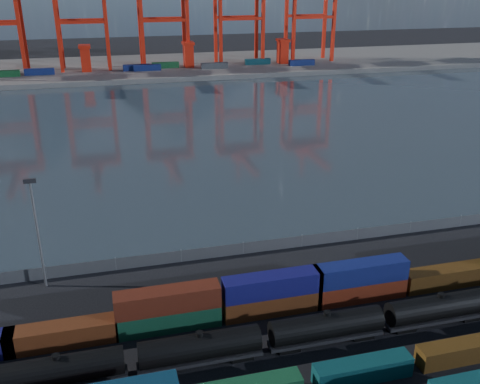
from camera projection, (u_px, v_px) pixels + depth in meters
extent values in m
plane|color=black|center=(306.00, 370.00, 60.93)|extent=(700.00, 700.00, 0.00)
plane|color=#2C3840|center=(175.00, 129.00, 154.89)|extent=(700.00, 700.00, 0.00)
cube|color=#514F4C|center=(143.00, 67.00, 248.47)|extent=(700.00, 70.00, 2.00)
cube|color=#0C3E40|center=(363.00, 370.00, 59.13)|extent=(11.28, 2.29, 2.44)
cube|color=#4C300F|center=(463.00, 351.00, 62.09)|extent=(11.28, 2.29, 2.44)
cube|color=#612C13|center=(62.00, 335.00, 64.51)|extent=(13.18, 2.68, 2.86)
cube|color=#12462D|center=(169.00, 319.00, 67.53)|extent=(13.18, 2.68, 2.86)
cube|color=#5B2012|center=(168.00, 300.00, 66.44)|extent=(13.18, 2.68, 2.86)
cube|color=#5F2E13|center=(272.00, 303.00, 70.71)|extent=(13.18, 2.68, 2.86)
cube|color=navy|center=(273.00, 285.00, 69.62)|extent=(13.18, 2.68, 2.86)
cube|color=maroon|center=(359.00, 290.00, 73.64)|extent=(13.18, 2.68, 2.86)
cube|color=navy|center=(361.00, 272.00, 72.55)|extent=(13.18, 2.68, 2.86)
cube|color=#513110|center=(446.00, 277.00, 76.83)|extent=(13.18, 2.68, 2.86)
cylinder|color=black|center=(58.00, 370.00, 57.33)|extent=(13.96, 3.11, 3.11)
cylinder|color=black|center=(56.00, 357.00, 56.67)|extent=(0.86, 0.86, 0.54)
cube|color=black|center=(60.00, 383.00, 57.98)|extent=(14.50, 2.15, 0.43)
cube|color=black|center=(106.00, 378.00, 59.27)|extent=(2.69, 1.93, 0.64)
cylinder|color=black|center=(200.00, 346.00, 60.93)|extent=(13.96, 3.11, 3.11)
cylinder|color=black|center=(200.00, 334.00, 60.28)|extent=(0.86, 0.86, 0.54)
cube|color=black|center=(200.00, 358.00, 61.58)|extent=(14.50, 2.15, 0.43)
cube|color=black|center=(159.00, 369.00, 60.62)|extent=(2.69, 1.93, 0.64)
cube|color=black|center=(241.00, 355.00, 62.87)|extent=(2.69, 1.93, 0.64)
cylinder|color=black|center=(326.00, 325.00, 64.53)|extent=(13.96, 3.11, 3.11)
cylinder|color=black|center=(327.00, 314.00, 63.88)|extent=(0.86, 0.86, 0.54)
cube|color=black|center=(325.00, 337.00, 65.19)|extent=(14.50, 2.15, 0.43)
cube|color=black|center=(288.00, 346.00, 64.23)|extent=(2.69, 1.93, 0.64)
cube|color=black|center=(361.00, 334.00, 66.48)|extent=(2.69, 1.93, 0.64)
cylinder|color=black|center=(439.00, 307.00, 68.14)|extent=(13.96, 3.11, 3.11)
cylinder|color=black|center=(441.00, 295.00, 67.48)|extent=(0.86, 0.86, 0.54)
cube|color=black|center=(437.00, 318.00, 68.79)|extent=(14.50, 2.15, 0.43)
cube|color=black|center=(403.00, 327.00, 67.83)|extent=(2.69, 1.93, 0.64)
cube|color=black|center=(469.00, 315.00, 70.08)|extent=(2.69, 1.93, 0.64)
cube|color=#595B5E|center=(243.00, 248.00, 85.60)|extent=(160.00, 0.06, 2.00)
cylinder|color=slate|center=(46.00, 272.00, 78.59)|extent=(0.12, 0.12, 2.20)
cylinder|color=slate|center=(116.00, 264.00, 80.92)|extent=(0.12, 0.12, 2.20)
cylinder|color=slate|center=(181.00, 256.00, 83.24)|extent=(0.12, 0.12, 2.20)
cylinder|color=slate|center=(243.00, 248.00, 85.57)|extent=(0.12, 0.12, 2.20)
cylinder|color=slate|center=(302.00, 241.00, 87.89)|extent=(0.12, 0.12, 2.20)
cylinder|color=slate|center=(357.00, 234.00, 90.22)|extent=(0.12, 0.12, 2.20)
cylinder|color=slate|center=(410.00, 227.00, 92.54)|extent=(0.12, 0.12, 2.20)
cylinder|color=slate|center=(460.00, 221.00, 94.87)|extent=(0.12, 0.12, 2.20)
cylinder|color=slate|center=(38.00, 237.00, 74.17)|extent=(0.36, 0.36, 16.00)
cube|color=black|center=(29.00, 181.00, 71.01)|extent=(1.60, 0.40, 0.60)
cube|color=red|center=(19.00, 29.00, 220.07)|extent=(1.46, 1.46, 40.94)
cube|color=red|center=(22.00, 26.00, 229.84)|extent=(1.46, 1.46, 40.94)
cube|color=red|center=(57.00, 28.00, 223.55)|extent=(1.46, 1.46, 40.94)
cube|color=red|center=(59.00, 25.00, 233.32)|extent=(1.46, 1.46, 40.94)
cube|color=red|center=(106.00, 27.00, 228.21)|extent=(1.46, 1.46, 40.94)
cube|color=red|center=(106.00, 24.00, 237.98)|extent=(1.46, 1.46, 40.94)
cube|color=red|center=(82.00, 22.00, 225.10)|extent=(20.02, 1.27, 1.27)
cube|color=red|center=(82.00, 20.00, 234.87)|extent=(20.02, 1.27, 1.27)
cube|color=red|center=(142.00, 26.00, 231.69)|extent=(1.46, 1.46, 40.94)
cube|color=red|center=(140.00, 24.00, 241.46)|extent=(1.46, 1.46, 40.94)
cube|color=red|center=(187.00, 25.00, 236.34)|extent=(1.46, 1.46, 40.94)
cube|color=red|center=(184.00, 23.00, 246.11)|extent=(1.46, 1.46, 40.94)
cube|color=red|center=(165.00, 20.00, 233.24)|extent=(20.02, 1.27, 1.27)
cube|color=red|center=(162.00, 18.00, 243.01)|extent=(20.02, 1.27, 1.27)
cube|color=red|center=(221.00, 24.00, 239.83)|extent=(1.46, 1.46, 40.94)
cube|color=red|center=(215.00, 22.00, 249.60)|extent=(1.46, 1.46, 40.94)
cube|color=red|center=(263.00, 23.00, 244.48)|extent=(1.46, 1.46, 40.94)
cube|color=red|center=(256.00, 21.00, 254.25)|extent=(1.46, 1.46, 40.94)
cube|color=red|center=(242.00, 19.00, 241.38)|extent=(20.02, 1.27, 1.27)
cube|color=red|center=(236.00, 17.00, 251.14)|extent=(20.02, 1.27, 1.27)
cube|color=red|center=(294.00, 22.00, 247.97)|extent=(1.46, 1.46, 40.94)
cube|color=red|center=(286.00, 20.00, 257.74)|extent=(1.46, 1.46, 40.94)
cube|color=red|center=(334.00, 21.00, 252.62)|extent=(1.46, 1.46, 40.94)
cube|color=red|center=(325.00, 20.00, 262.39)|extent=(1.46, 1.46, 40.94)
cube|color=red|center=(314.00, 17.00, 249.51)|extent=(20.02, 1.27, 1.27)
cube|color=red|center=(306.00, 16.00, 259.28)|extent=(20.02, 1.27, 1.27)
cube|color=navy|center=(147.00, 68.00, 234.03)|extent=(12.00, 2.44, 2.60)
cube|color=navy|center=(302.00, 63.00, 247.11)|extent=(12.00, 2.44, 2.60)
cube|color=navy|center=(137.00, 67.00, 234.29)|extent=(12.00, 2.44, 2.60)
cube|color=#3F4244|center=(214.00, 66.00, 239.18)|extent=(12.00, 2.44, 2.60)
cube|color=#144C23|center=(4.00, 74.00, 220.02)|extent=(12.00, 2.44, 2.60)
cube|color=navy|center=(39.00, 72.00, 224.37)|extent=(12.00, 2.44, 2.60)
cube|color=#144C23|center=(165.00, 65.00, 240.35)|extent=(12.00, 2.44, 2.60)
cube|color=#0C3842|center=(258.00, 62.00, 249.78)|extent=(12.00, 2.44, 2.60)
cube|color=red|center=(86.00, 59.00, 231.42)|extent=(4.00, 6.00, 10.00)
cube|color=red|center=(84.00, 46.00, 229.33)|extent=(5.00, 7.00, 1.20)
cube|color=red|center=(188.00, 56.00, 241.89)|extent=(4.00, 6.00, 10.00)
cube|color=red|center=(188.00, 43.00, 239.79)|extent=(5.00, 7.00, 1.20)
cube|color=red|center=(283.00, 52.00, 252.35)|extent=(4.00, 6.00, 10.00)
cube|color=red|center=(283.00, 40.00, 250.25)|extent=(5.00, 7.00, 1.20)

